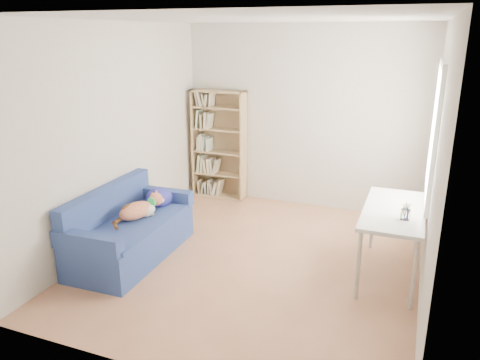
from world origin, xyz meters
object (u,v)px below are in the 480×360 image
Objects in this scene: pen_cup at (406,213)px; desk at (394,215)px; sofa at (130,230)px; bookshelf at (219,149)px.

desk is at bearing 113.58° from pen_cup.
sofa is at bearing -173.26° from pen_cup.
bookshelf is (0.13, 2.25, 0.46)m from sofa.
pen_cup reaches higher than desk.
sofa is 2.30m from bookshelf.
bookshelf reaches higher than desk.
bookshelf reaches higher than pen_cup.
pen_cup is at bearing -66.42° from desk.
desk is 7.67× the size of pen_cup.
pen_cup is at bearing -34.20° from bookshelf.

